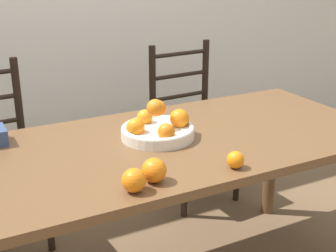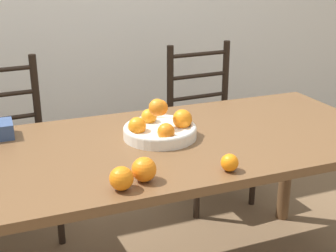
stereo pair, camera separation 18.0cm
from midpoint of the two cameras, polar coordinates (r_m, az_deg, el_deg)
dining_table at (r=1.92m, az=3.63°, el=-4.30°), size 1.77×0.83×0.72m
fruit_bowl at (r=1.89m, az=1.75°, el=-0.25°), size 0.30×0.30×0.16m
orange_loose_0 at (r=1.53m, az=0.44°, el=-5.39°), size 0.08×0.08×0.08m
orange_loose_1 at (r=1.63m, az=10.68°, el=-4.48°), size 0.06×0.06×0.06m
orange_loose_2 at (r=1.48m, az=-2.22°, el=-6.49°), size 0.08×0.08×0.08m
chair_left at (r=2.52m, az=-16.97°, el=-3.17°), size 0.45×0.43×0.93m
chair_right at (r=2.82m, az=6.81°, el=0.09°), size 0.44×0.42×0.93m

